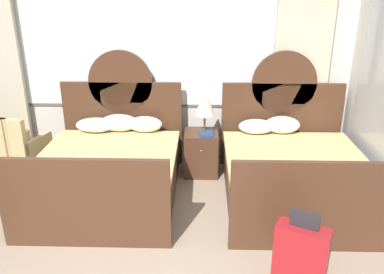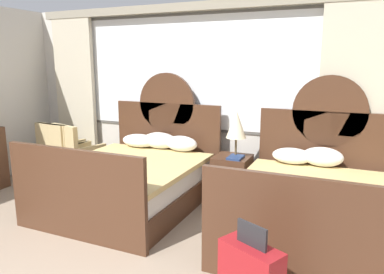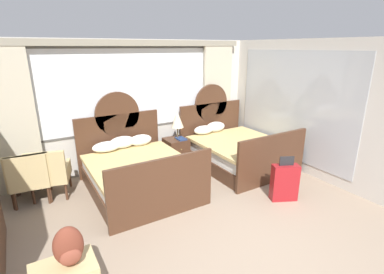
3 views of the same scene
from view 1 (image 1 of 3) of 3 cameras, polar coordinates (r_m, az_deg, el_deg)
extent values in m
cube|color=beige|center=(5.87, -6.41, 9.32)|extent=(5.82, 0.07, 2.70)
cube|color=#5B5954|center=(5.77, -6.61, 12.58)|extent=(3.97, 0.02, 1.72)
cube|color=white|center=(5.76, -6.62, 12.57)|extent=(3.89, 0.02, 1.64)
cube|color=#C1B79E|center=(5.86, 15.27, 8.18)|extent=(0.78, 0.08, 2.60)
cube|color=#472B1C|center=(5.18, -11.71, -6.85)|extent=(1.64, 2.00, 0.30)
cube|color=white|center=(5.06, -11.93, -4.18)|extent=(1.58, 1.90, 0.23)
cube|color=tan|center=(4.93, -12.26, -3.03)|extent=(1.68, 1.80, 0.06)
cube|color=#472B1C|center=(5.91, -9.87, 1.91)|extent=(1.72, 0.06, 1.25)
cylinder|color=#472B1C|center=(5.74, -10.26, 7.79)|extent=(0.90, 0.06, 0.90)
cube|color=#472B1C|center=(4.15, -15.20, -9.31)|extent=(1.72, 0.06, 0.99)
ellipsoid|color=white|center=(5.74, -13.72, 1.70)|extent=(0.55, 0.34, 0.19)
ellipsoid|color=white|center=(5.68, -10.44, 2.03)|extent=(0.53, 0.30, 0.24)
ellipsoid|color=white|center=(5.59, -6.75, 1.84)|extent=(0.48, 0.26, 0.22)
cube|color=#472B1C|center=(5.17, 14.24, -7.13)|extent=(1.64, 2.00, 0.30)
cube|color=white|center=(5.05, 14.51, -4.46)|extent=(1.58, 1.90, 0.23)
cube|color=tan|center=(4.92, 14.86, -3.31)|extent=(1.68, 1.80, 0.06)
cube|color=#472B1C|center=(5.91, 12.63, 1.68)|extent=(1.72, 0.06, 1.25)
cylinder|color=#472B1C|center=(5.73, 13.13, 7.56)|extent=(0.90, 0.06, 0.90)
cube|color=#472B1C|center=(4.14, 17.59, -9.66)|extent=(1.72, 0.06, 0.99)
ellipsoid|color=white|center=(5.57, 9.25, 1.50)|extent=(0.49, 0.31, 0.20)
ellipsoid|color=white|center=(5.65, 12.86, 1.72)|extent=(0.49, 0.31, 0.24)
cube|color=#472B1C|center=(5.61, 1.32, -2.29)|extent=(0.47, 0.47, 0.62)
sphere|color=tan|center=(5.33, 1.32, -2.01)|extent=(0.02, 0.02, 0.02)
cylinder|color=brown|center=(5.49, 1.81, 0.76)|extent=(0.14, 0.14, 0.02)
cylinder|color=brown|center=(5.45, 1.83, 2.02)|extent=(0.03, 0.03, 0.24)
cone|color=beige|center=(5.35, 1.86, 5.05)|extent=(0.27, 0.27, 0.36)
cube|color=navy|center=(5.40, 2.12, 0.46)|extent=(0.18, 0.26, 0.03)
cube|color=tan|center=(6.10, -23.21, -1.60)|extent=(0.76, 0.76, 0.10)
cube|color=tan|center=(5.82, -25.28, 0.16)|extent=(0.62, 0.24, 0.50)
cube|color=tan|center=(5.89, -21.30, -0.77)|extent=(0.21, 0.55, 0.16)
cube|color=tan|center=(6.24, -25.35, -0.17)|extent=(0.21, 0.55, 0.16)
cylinder|color=#472B1C|center=(6.21, -19.61, -2.76)|extent=(0.04, 0.04, 0.31)
cylinder|color=#472B1C|center=(6.52, -23.28, -2.14)|extent=(0.04, 0.04, 0.31)
cylinder|color=#472B1C|center=(5.84, -22.55, -4.69)|extent=(0.04, 0.04, 0.31)
cube|color=tan|center=(6.24, -25.82, -1.53)|extent=(0.65, 0.65, 0.10)
cube|color=tan|center=(6.06, -23.73, -0.50)|extent=(0.09, 0.56, 0.16)
cylinder|color=#472B1C|center=(6.40, -22.42, -2.43)|extent=(0.04, 0.04, 0.31)
cylinder|color=#472B1C|center=(5.99, -24.53, -4.39)|extent=(0.04, 0.04, 0.31)
cube|color=tan|center=(6.24, -25.82, -1.53)|extent=(0.70, 0.70, 0.10)
cube|color=tan|center=(6.04, -23.85, -0.60)|extent=(0.14, 0.56, 0.16)
cylinder|color=#472B1C|center=(6.37, -22.33, -2.53)|extent=(0.04, 0.04, 0.31)
cylinder|color=#472B1C|center=(5.98, -24.85, -4.47)|extent=(0.04, 0.04, 0.31)
cube|color=maroon|center=(3.71, 15.31, -16.60)|extent=(0.49, 0.37, 0.64)
cube|color=#232326|center=(3.48, 15.95, -11.38)|extent=(0.23, 0.12, 0.16)
camera|label=2|loc=(1.69, 61.23, -15.19)|focal=34.20mm
camera|label=3|loc=(2.81, -91.30, -0.50)|focal=26.82mm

